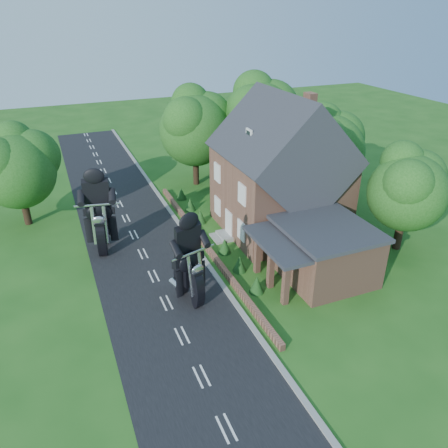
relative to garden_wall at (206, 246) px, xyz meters
name	(u,v)px	position (x,y,z in m)	size (l,w,h in m)	color
ground	(166,303)	(-4.30, -5.00, -0.20)	(120.00, 120.00, 0.00)	#215517
road	(166,303)	(-4.30, -5.00, -0.19)	(7.00, 80.00, 0.02)	black
kerb	(225,288)	(-0.65, -5.00, -0.14)	(0.30, 80.00, 0.12)	gray
garden_wall	(206,246)	(0.00, 0.00, 0.00)	(0.30, 22.00, 0.40)	#8F5E49
house	(280,174)	(6.19, 1.00, 4.14)	(9.54, 8.64, 10.24)	#8F5E49
annex	(322,250)	(5.57, -5.80, 1.57)	(7.05, 5.94, 3.44)	#8F5E49
tree_annex_side	(412,185)	(12.83, -4.90, 4.49)	(5.64, 5.20, 7.48)	black
tree_house_right	(332,144)	(12.35, 3.62, 4.99)	(6.51, 6.00, 8.40)	black
tree_behind_house	(263,115)	(9.88, 11.14, 6.03)	(7.81, 7.20, 10.08)	black
tree_behind_left	(199,124)	(3.86, 12.13, 5.53)	(6.94, 6.40, 9.16)	black
tree_far_road	(21,164)	(-11.16, 9.11, 4.64)	(6.08, 5.60, 7.84)	black
shrub_a	(257,284)	(1.00, -6.00, 0.35)	(0.90, 0.90, 1.10)	#133A12
shrub_b	(240,264)	(1.00, -3.50, 0.35)	(0.90, 0.90, 1.10)	#133A12
shrub_c	(225,246)	(1.00, -1.00, 0.35)	(0.90, 0.90, 1.10)	#133A12
shrub_d	(200,216)	(1.00, 4.00, 0.35)	(0.90, 0.90, 1.10)	#133A12
shrub_e	(190,204)	(1.00, 6.50, 0.35)	(0.90, 0.90, 1.10)	#133A12
shrub_f	(181,193)	(1.00, 9.00, 0.35)	(0.90, 0.90, 1.10)	#133A12
motorcycle_lead	(190,288)	(-2.95, -5.29, 0.66)	(0.47, 1.85, 1.72)	black
motorcycle_follow	(103,239)	(-6.66, 2.55, 0.72)	(0.50, 1.97, 1.83)	black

